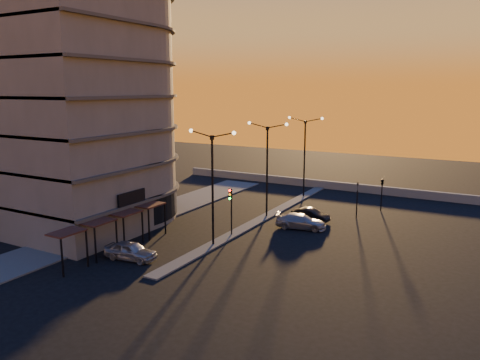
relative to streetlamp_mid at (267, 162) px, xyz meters
The scene contains 14 objects.
ground 11.46m from the streetlamp_mid, 90.00° to the right, with size 120.00×120.00×0.00m, color black.
sidewalk_west 13.30m from the streetlamp_mid, 150.26° to the right, with size 5.00×40.00×0.12m, color #52524F.
median 5.53m from the streetlamp_mid, 90.00° to the left, with size 1.20×36.00×0.12m, color #52524F.
parapet 16.91m from the streetlamp_mid, 82.87° to the left, with size 44.00×0.50×1.00m, color slate.
building 18.31m from the streetlamp_mid, 144.54° to the right, with size 14.35×17.08×25.00m.
streetlamp_near 10.00m from the streetlamp_mid, 90.00° to the right, with size 4.32×0.32×9.51m.
streetlamp_mid is the anchor object (origin of this frame).
streetlamp_far 10.00m from the streetlamp_mid, 90.00° to the left, with size 4.32×0.32×9.51m.
traffic_light_main 7.62m from the streetlamp_mid, 90.00° to the right, with size 0.28×0.44×4.25m.
signal_east_a 9.67m from the streetlamp_mid, 26.57° to the left, with size 0.13×0.16×3.60m.
signal_east_b 12.67m from the streetlamp_mid, 40.10° to the left, with size 0.42×1.99×3.60m.
car_hatchback 16.93m from the streetlamp_mid, 103.16° to the right, with size 1.64×4.08×1.39m, color #9E9FA5.
car_sedan 6.69m from the streetlamp_mid, 10.23° to the left, with size 1.29×3.70×1.22m, color black.
car_wagon 6.97m from the streetlamp_mid, 24.43° to the right, with size 1.89×4.64×1.35m, color #9B9CA2.
Camera 1 is at (19.87, -30.98, 12.70)m, focal length 35.00 mm.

